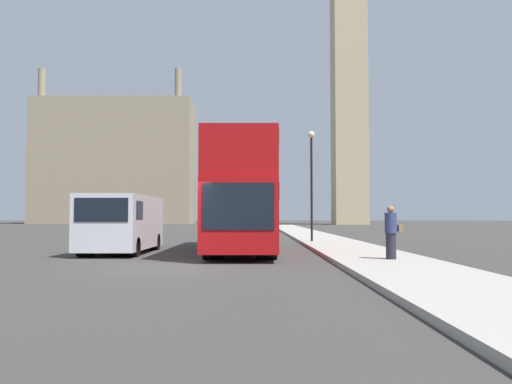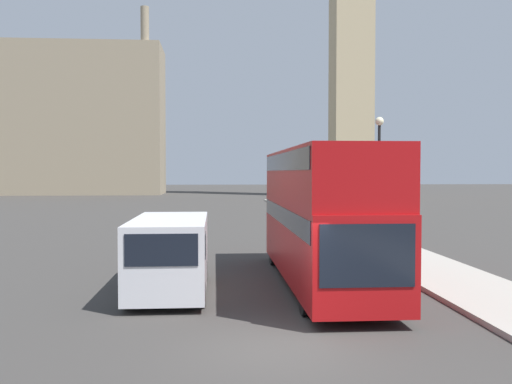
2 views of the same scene
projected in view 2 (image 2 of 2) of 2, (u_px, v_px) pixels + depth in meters
name	position (u px, v px, depth m)	size (l,w,h in m)	color
ground_plane	(277.00, 346.00, 11.85)	(300.00, 300.00, 0.00)	#383533
building_block_distant	(69.00, 120.00, 91.78)	(30.09, 10.77, 29.04)	gray
red_double_decker_bus	(321.00, 210.00, 18.30)	(2.52, 11.22, 4.33)	#A80F11
white_van	(170.00, 253.00, 16.92)	(2.19, 5.50, 2.24)	silver
street_lamp	(379.00, 165.00, 23.73)	(0.36, 0.36, 5.76)	black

